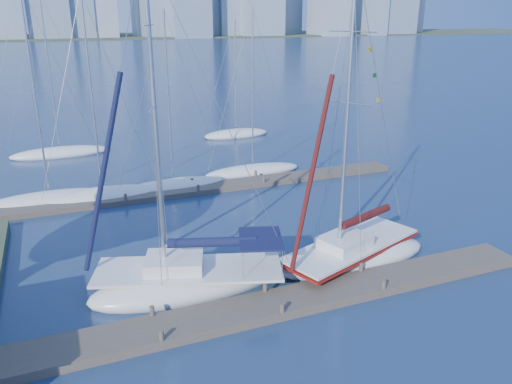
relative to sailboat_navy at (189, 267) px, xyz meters
name	(u,v)px	position (x,y,z in m)	size (l,w,h in m)	color
ground	(273,309)	(2.89, -3.00, -1.15)	(700.00, 700.00, 0.00)	#172A4A
near_dock	(273,305)	(2.89, -3.00, -0.95)	(26.00, 2.00, 0.40)	#4F443A
far_dock	(209,188)	(4.89, 13.00, -0.97)	(30.00, 1.80, 0.36)	#4F443A
far_shore	(58,37)	(2.89, 317.00, -1.15)	(800.00, 100.00, 1.50)	#38472D
sailboat_navy	(189,267)	(0.00, 0.00, 0.00)	(9.60, 5.68, 15.20)	white
sailboat_maroon	(352,241)	(8.36, -0.45, 0.01)	(9.10, 5.56, 14.80)	white
bg_boat_0	(50,199)	(-5.79, 14.50, -0.87)	(8.60, 2.92, 14.30)	white
bg_boat_1	(103,195)	(-2.42, 13.93, -0.87)	(8.48, 5.40, 13.85)	white
bg_boat_2	(174,186)	(2.59, 14.18, -0.89)	(8.12, 3.54, 12.73)	white
bg_boat_3	(253,171)	(9.36, 15.57, -0.90)	(8.22, 3.48, 12.93)	white
bg_boat_6	(60,153)	(-4.73, 27.22, -0.87)	(8.66, 2.86, 14.31)	white
bg_boat_7	(236,134)	(12.62, 28.41, -0.88)	(7.04, 2.48, 12.05)	white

